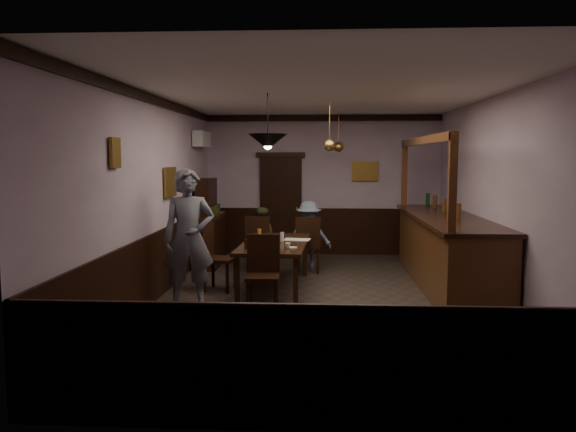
# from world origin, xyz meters

# --- Properties ---
(room) EXTENTS (5.01, 8.01, 3.01)m
(room) POSITION_xyz_m (0.00, 0.00, 1.50)
(room) COLOR #2D2621
(room) RESTS_ON ground
(dining_table) EXTENTS (1.08, 2.24, 0.75)m
(dining_table) POSITION_xyz_m (-0.77, 0.71, 0.69)
(dining_table) COLOR black
(dining_table) RESTS_ON ground
(chair_far_left) EXTENTS (0.48, 0.48, 1.04)m
(chair_far_left) POSITION_xyz_m (-1.17, 2.00, 0.57)
(chair_far_left) COLOR black
(chair_far_left) RESTS_ON ground
(chair_far_right) EXTENTS (0.45, 0.45, 1.03)m
(chair_far_right) POSITION_xyz_m (-0.27, 1.96, 0.56)
(chair_far_right) COLOR black
(chair_far_right) RESTS_ON ground
(chair_near) EXTENTS (0.47, 0.47, 1.04)m
(chair_near) POSITION_xyz_m (-0.83, -0.60, 0.57)
(chair_near) COLOR black
(chair_near) RESTS_ON ground
(chair_side) EXTENTS (0.53, 0.53, 1.06)m
(chair_side) POSITION_xyz_m (-1.71, 0.56, 0.58)
(chair_side) COLOR black
(chair_side) RESTS_ON ground
(person_standing) EXTENTS (0.81, 0.64, 1.94)m
(person_standing) POSITION_xyz_m (-1.87, -0.49, 0.97)
(person_standing) COLOR slate
(person_standing) RESTS_ON ground
(person_seated_left) EXTENTS (0.67, 0.58, 1.17)m
(person_seated_left) POSITION_xyz_m (-1.16, 2.28, 0.59)
(person_seated_left) COLOR #42492C
(person_seated_left) RESTS_ON ground
(person_seated_right) EXTENTS (0.87, 0.55, 1.28)m
(person_seated_right) POSITION_xyz_m (-0.26, 2.25, 0.64)
(person_seated_right) COLOR slate
(person_seated_right) RESTS_ON ground
(newspaper_left) EXTENTS (0.45, 0.34, 0.01)m
(newspaper_left) POSITION_xyz_m (-1.03, 1.05, 0.75)
(newspaper_left) COLOR silver
(newspaper_left) RESTS_ON dining_table
(newspaper_right) EXTENTS (0.46, 0.36, 0.01)m
(newspaper_right) POSITION_xyz_m (-0.43, 0.99, 0.75)
(newspaper_right) COLOR silver
(newspaper_right) RESTS_ON dining_table
(napkin) EXTENTS (0.16, 0.16, 0.00)m
(napkin) POSITION_xyz_m (-0.80, 0.49, 0.75)
(napkin) COLOR #F5D85A
(napkin) RESTS_ON dining_table
(saucer) EXTENTS (0.15, 0.15, 0.01)m
(saucer) POSITION_xyz_m (-0.46, 0.17, 0.76)
(saucer) COLOR white
(saucer) RESTS_ON dining_table
(coffee_cup) EXTENTS (0.08, 0.08, 0.07)m
(coffee_cup) POSITION_xyz_m (-0.53, 0.12, 0.80)
(coffee_cup) COLOR white
(coffee_cup) RESTS_ON saucer
(pastry_plate) EXTENTS (0.22, 0.22, 0.01)m
(pastry_plate) POSITION_xyz_m (-0.84, 0.18, 0.76)
(pastry_plate) COLOR white
(pastry_plate) RESTS_ON dining_table
(pastry_ring_a) EXTENTS (0.13, 0.13, 0.04)m
(pastry_ring_a) POSITION_xyz_m (-0.89, 0.19, 0.79)
(pastry_ring_a) COLOR #C68C47
(pastry_ring_a) RESTS_ON pastry_plate
(pastry_ring_b) EXTENTS (0.13, 0.13, 0.04)m
(pastry_ring_b) POSITION_xyz_m (-0.81, 0.21, 0.79)
(pastry_ring_b) COLOR #C68C47
(pastry_ring_b) RESTS_ON pastry_plate
(soda_can) EXTENTS (0.07, 0.07, 0.12)m
(soda_can) POSITION_xyz_m (-0.76, 0.64, 0.81)
(soda_can) COLOR #FFB015
(soda_can) RESTS_ON dining_table
(beer_glass) EXTENTS (0.06, 0.06, 0.20)m
(beer_glass) POSITION_xyz_m (-1.03, 0.80, 0.85)
(beer_glass) COLOR #BF721E
(beer_glass) RESTS_ON dining_table
(water_glass) EXTENTS (0.06, 0.06, 0.15)m
(water_glass) POSITION_xyz_m (-0.66, 0.80, 0.82)
(water_glass) COLOR silver
(water_glass) RESTS_ON dining_table
(pepper_mill) EXTENTS (0.04, 0.04, 0.14)m
(pepper_mill) POSITION_xyz_m (-1.14, 0.01, 0.82)
(pepper_mill) COLOR black
(pepper_mill) RESTS_ON dining_table
(sideboard) EXTENTS (0.46, 1.28, 1.69)m
(sideboard) POSITION_xyz_m (-2.21, 2.59, 0.68)
(sideboard) COLOR black
(sideboard) RESTS_ON ground
(bar_counter) EXTENTS (1.01, 4.32, 2.42)m
(bar_counter) POSITION_xyz_m (1.99, 1.02, 0.61)
(bar_counter) COLOR #4F3015
(bar_counter) RESTS_ON ground
(door_back) EXTENTS (0.90, 0.06, 2.10)m
(door_back) POSITION_xyz_m (-0.90, 3.95, 1.05)
(door_back) COLOR black
(door_back) RESTS_ON ground
(ac_unit) EXTENTS (0.20, 0.85, 0.30)m
(ac_unit) POSITION_xyz_m (-2.38, 2.90, 2.45)
(ac_unit) COLOR white
(ac_unit) RESTS_ON ground
(picture_left_small) EXTENTS (0.04, 0.28, 0.36)m
(picture_left_small) POSITION_xyz_m (-2.46, -1.60, 2.15)
(picture_left_small) COLOR olive
(picture_left_small) RESTS_ON ground
(picture_left_large) EXTENTS (0.04, 0.62, 0.48)m
(picture_left_large) POSITION_xyz_m (-2.46, 0.80, 1.70)
(picture_left_large) COLOR olive
(picture_left_large) RESTS_ON ground
(picture_back) EXTENTS (0.55, 0.04, 0.42)m
(picture_back) POSITION_xyz_m (0.90, 3.96, 1.80)
(picture_back) COLOR olive
(picture_back) RESTS_ON ground
(pendant_iron) EXTENTS (0.56, 0.56, 0.79)m
(pendant_iron) POSITION_xyz_m (-0.80, -0.08, 2.32)
(pendant_iron) COLOR black
(pendant_iron) RESTS_ON ground
(pendant_brass_mid) EXTENTS (0.20, 0.20, 0.81)m
(pendant_brass_mid) POSITION_xyz_m (0.10, 1.49, 2.30)
(pendant_brass_mid) COLOR #BF8C3F
(pendant_brass_mid) RESTS_ON ground
(pendant_brass_far) EXTENTS (0.20, 0.20, 0.81)m
(pendant_brass_far) POSITION_xyz_m (0.30, 2.95, 2.30)
(pendant_brass_far) COLOR #BF8C3F
(pendant_brass_far) RESTS_ON ground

